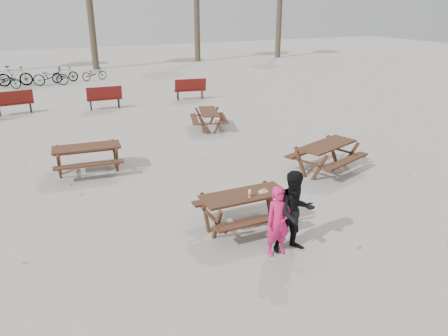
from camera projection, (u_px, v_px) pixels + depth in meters
name	position (u px, v px, depth m)	size (l,w,h in m)	color
ground	(244.00, 227.00, 9.26)	(80.00, 80.00, 0.00)	gray
main_picnic_table	(244.00, 202.00, 9.05)	(1.80, 1.45, 0.78)	#3A1E15
food_tray	(263.00, 192.00, 9.05)	(0.18, 0.11, 0.04)	white
bread_roll	(263.00, 190.00, 9.03)	(0.14, 0.06, 0.05)	tan
soda_bottle	(250.00, 194.00, 8.82)	(0.07, 0.07, 0.17)	silver
child	(278.00, 222.00, 8.06)	(0.50, 0.33, 1.37)	#DC1B64
adult	(295.00, 212.00, 8.14)	(0.79, 0.61, 1.62)	black
picnic_table_east	(326.00, 158.00, 12.16)	(1.86, 1.50, 0.80)	#3A1E15
picnic_table_north	(88.00, 160.00, 12.05)	(1.80, 1.45, 0.78)	#3A1E15
picnic_table_far	(209.00, 120.00, 16.19)	(1.60, 1.29, 0.69)	#3A1E15
park_bench_row	(74.00, 99.00, 18.79)	(11.21, 1.37, 1.03)	maroon
bicycle_row	(42.00, 76.00, 24.56)	(6.51, 1.87, 1.12)	black
fallen_leaves	(217.00, 182.00, 11.58)	(11.00, 11.00, 0.01)	#AD6E29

